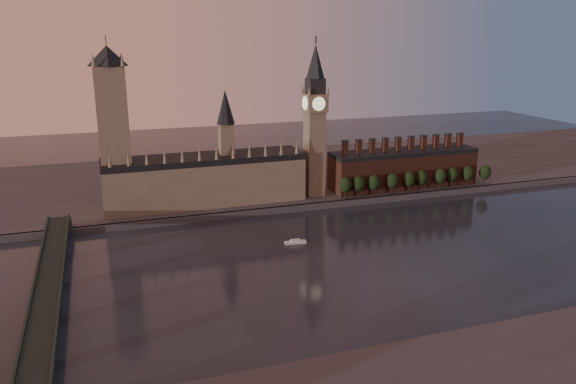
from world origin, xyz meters
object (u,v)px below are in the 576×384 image
at_px(victoria_tower, 113,125).
at_px(westminster_bridge, 48,292).
at_px(river_boat, 295,242).
at_px(big_ben, 315,119).

distance_m(victoria_tower, westminster_bridge, 133.21).
xyz_separation_m(westminster_bridge, river_boat, (124.55, 37.66, -6.52)).
bearing_deg(river_boat, big_ben, 64.03).
relative_size(victoria_tower, river_boat, 8.91).
height_order(big_ben, river_boat, big_ben).
height_order(big_ben, westminster_bridge, big_ben).
xyz_separation_m(big_ben, river_boat, (-40.45, -75.04, -55.91)).
height_order(victoria_tower, westminster_bridge, victoria_tower).
bearing_deg(big_ben, victoria_tower, 177.80).
height_order(westminster_bridge, river_boat, westminster_bridge).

